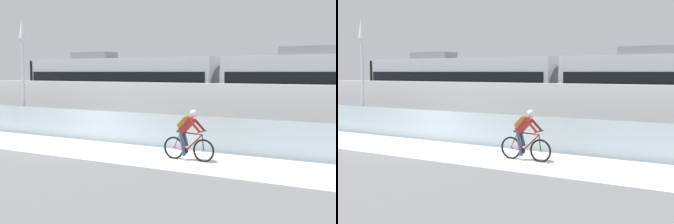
# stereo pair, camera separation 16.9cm
# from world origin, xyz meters

# --- Properties ---
(ground_plane) EXTENTS (200.00, 200.00, 0.00)m
(ground_plane) POSITION_xyz_m (0.00, 0.00, 0.00)
(ground_plane) COLOR slate
(bike_path_deck) EXTENTS (32.00, 3.20, 0.01)m
(bike_path_deck) POSITION_xyz_m (0.00, 0.00, 0.01)
(bike_path_deck) COLOR silver
(bike_path_deck) RESTS_ON ground
(glass_parapet) EXTENTS (32.00, 0.05, 1.21)m
(glass_parapet) POSITION_xyz_m (0.00, 1.85, 0.61)
(glass_parapet) COLOR silver
(glass_parapet) RESTS_ON ground
(concrete_barrier_wall) EXTENTS (32.00, 0.36, 2.32)m
(concrete_barrier_wall) POSITION_xyz_m (0.00, 3.65, 1.16)
(concrete_barrier_wall) COLOR silver
(concrete_barrier_wall) RESTS_ON ground
(tram_rail_near) EXTENTS (32.00, 0.08, 0.01)m
(tram_rail_near) POSITION_xyz_m (0.00, 6.13, 0.00)
(tram_rail_near) COLOR #595654
(tram_rail_near) RESTS_ON ground
(tram_rail_far) EXTENTS (32.00, 0.08, 0.01)m
(tram_rail_far) POSITION_xyz_m (0.00, 7.57, 0.00)
(tram_rail_far) COLOR #595654
(tram_rail_far) RESTS_ON ground
(tram) EXTENTS (22.56, 2.54, 3.81)m
(tram) POSITION_xyz_m (3.38, 6.85, 1.89)
(tram) COLOR silver
(tram) RESTS_ON ground
(cyclist_on_bike) EXTENTS (1.77, 0.58, 1.61)m
(cyclist_on_bike) POSITION_xyz_m (5.10, -0.00, 0.80)
(cyclist_on_bike) COLOR black
(cyclist_on_bike) RESTS_ON ground
(lamp_post_antenna) EXTENTS (0.28, 0.28, 5.20)m
(lamp_post_antenna) POSITION_xyz_m (-4.59, 2.15, 3.29)
(lamp_post_antenna) COLOR gray
(lamp_post_antenna) RESTS_ON ground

